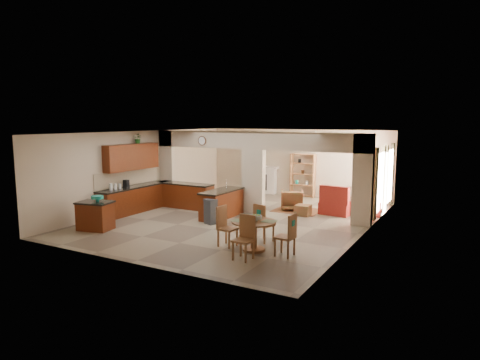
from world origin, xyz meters
The scene contains 39 objects.
floor centered at (0.00, 0.00, 0.00)m, with size 10.00×10.00×0.00m, color #84755B.
ceiling centered at (0.00, 0.00, 2.80)m, with size 10.00×10.00×0.00m, color white.
wall_back centered at (0.00, 5.00, 1.40)m, with size 8.00×8.00×0.00m, color tan.
wall_front centered at (0.00, -5.00, 1.40)m, with size 8.00×8.00×0.00m, color tan.
wall_left centered at (-4.00, 0.00, 1.40)m, with size 10.00×10.00×0.00m, color tan.
wall_right centered at (4.00, 0.00, 1.40)m, with size 10.00×10.00×0.00m, color tan.
partition_left_pier centered at (-3.70, 1.00, 1.40)m, with size 0.60×0.25×2.80m, color tan.
partition_center_pier centered at (0.00, 1.00, 1.10)m, with size 0.80×0.25×2.20m, color tan.
partition_right_pier centered at (3.70, 1.00, 1.40)m, with size 0.60×0.25×2.80m, color tan.
partition_header centered at (0.00, 1.00, 2.50)m, with size 8.00×0.25×0.60m, color tan.
kitchen_counter centered at (-3.26, -0.25, 0.46)m, with size 2.52×3.29×1.48m.
upper_cabinets centered at (-3.82, -0.80, 1.92)m, with size 0.35×2.40×0.90m, color #3D1507.
peninsula centered at (-0.60, -0.11, 0.46)m, with size 0.70×1.85×0.91m.
wall_clock centered at (-2.00, 0.85, 2.45)m, with size 0.34×0.34×0.03m, color #52311B.
rug centered at (1.20, 2.10, 0.01)m, with size 1.60×1.30×0.01m, color brown.
fireplace centered at (-1.60, 4.83, 0.61)m, with size 1.60×0.35×1.20m.
shelving_unit centered at (0.35, 4.82, 0.90)m, with size 1.00×0.32×1.80m, color brown.
window_a centered at (3.97, 2.30, 1.20)m, with size 0.02×0.90×1.90m, color white.
window_b centered at (3.97, 4.00, 1.20)m, with size 0.02×0.90×1.90m, color white.
glazed_door centered at (3.97, 3.15, 1.05)m, with size 0.02×0.70×2.10m, color white.
drape_a_left centered at (3.93, 1.70, 1.20)m, with size 0.10×0.28×2.30m, color #3A1D17.
drape_a_right centered at (3.93, 2.90, 1.20)m, with size 0.10×0.28×2.30m, color #3A1D17.
drape_b_left centered at (3.93, 3.40, 1.20)m, with size 0.10×0.28×2.30m, color #3A1D17.
drape_b_right centered at (3.93, 4.60, 1.20)m, with size 0.10×0.28×2.30m, color #3A1D17.
ceiling_fan centered at (1.50, 3.00, 2.56)m, with size 1.00×1.00×0.10m, color white.
kitchen_island centered at (-2.99, -3.28, 0.42)m, with size 1.09×0.88×0.84m.
teal_bowl centered at (-2.96, -3.21, 0.92)m, with size 0.35×0.35×0.17m, color #15917D.
trash_can centered at (-0.42, -1.05, 0.36)m, with size 0.34×0.29×0.72m, color #303133.
dining_table centered at (1.99, -2.83, 0.50)m, with size 1.09×1.09×0.74m.
fruit_bowl centered at (2.03, -2.79, 0.82)m, with size 0.29×0.29×0.16m, color #86AF25.
sofa centered at (3.30, 3.42, 0.37)m, with size 0.98×2.51×0.73m, color maroon.
chaise centered at (2.57, 2.22, 0.20)m, with size 1.01×0.83×0.40m, color maroon.
armchair centered at (0.97, 2.12, 0.36)m, with size 0.76×0.79×0.71m, color maroon.
ottoman centered at (1.64, 1.47, 0.18)m, with size 0.48×0.48×0.35m, color maroon.
plant centered at (-3.82, -0.47, 2.55)m, with size 0.32×0.27×0.35m, color #194713.
chair_north centered at (1.85, -2.09, 0.55)m, with size 0.53×0.53×1.02m.
chair_east centered at (2.90, -2.85, 0.55)m, with size 0.45×0.44×1.02m.
chair_south centered at (2.10, -3.48, 0.55)m, with size 0.44×0.44×1.02m.
chair_west centered at (1.15, -2.82, 0.55)m, with size 0.46×0.46×1.02m.
Camera 1 is at (6.64, -11.91, 3.19)m, focal length 32.00 mm.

